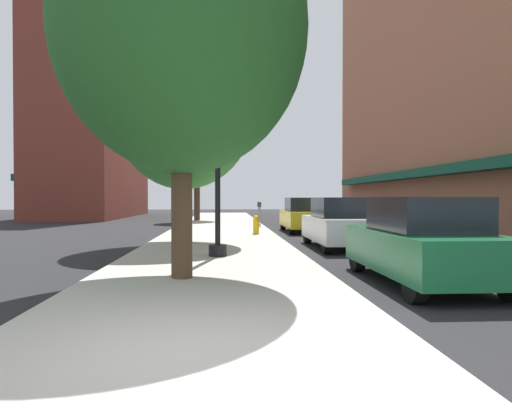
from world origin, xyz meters
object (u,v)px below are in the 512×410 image
(car_green, at_px, (422,242))
(tree_mid, at_px, (181,29))
(car_white, at_px, (340,224))
(lamppost, at_px, (218,138))
(parking_meter_far, at_px, (259,211))
(fire_hydrant, at_px, (256,225))
(parking_meter_near, at_px, (260,211))
(tree_far, at_px, (197,150))
(tree_near, at_px, (184,107))
(car_yellow, at_px, (303,215))

(car_green, bearing_deg, tree_mid, 176.08)
(tree_mid, bearing_deg, car_white, 53.26)
(lamppost, bearing_deg, parking_meter_far, 81.29)
(fire_hydrant, relative_size, parking_meter_near, 0.60)
(lamppost, xyz_separation_m, tree_far, (-1.75, 19.96, 1.71))
(fire_hydrant, xyz_separation_m, tree_mid, (-2.11, -10.72, 4.33))
(fire_hydrant, bearing_deg, tree_far, 104.46)
(car_green, bearing_deg, fire_hydrant, 102.88)
(fire_hydrant, height_order, tree_mid, tree_mid)
(parking_meter_near, bearing_deg, lamppost, -99.39)
(tree_mid, relative_size, tree_far, 1.07)
(tree_mid, distance_m, car_white, 8.62)
(tree_near, bearing_deg, car_green, -55.56)
(tree_near, xyz_separation_m, car_green, (5.14, -7.49, -3.93))
(fire_hydrant, xyz_separation_m, parking_meter_far, (0.49, 5.50, 0.43))
(tree_mid, bearing_deg, car_green, -4.35)
(parking_meter_near, bearing_deg, car_green, -82.88)
(car_yellow, bearing_deg, car_white, -92.08)
(car_white, bearing_deg, fire_hydrant, 116.67)
(car_green, height_order, car_yellow, same)
(parking_meter_far, height_order, car_green, car_green)
(fire_hydrant, distance_m, car_white, 5.23)
(tree_mid, xyz_separation_m, car_green, (4.56, -0.35, -4.04))
(car_green, relative_size, car_yellow, 1.00)
(fire_hydrant, xyz_separation_m, parking_meter_near, (0.49, 4.55, 0.43))
(car_green, bearing_deg, car_yellow, 90.42)
(parking_meter_near, bearing_deg, parking_meter_far, 90.00)
(lamppost, height_order, car_yellow, lamppost)
(car_green, height_order, car_white, same)
(parking_meter_near, bearing_deg, car_yellow, -44.52)
(parking_meter_near, relative_size, tree_far, 0.19)
(tree_mid, height_order, car_white, tree_mid)
(parking_meter_near, bearing_deg, tree_far, 115.00)
(lamppost, height_order, tree_mid, tree_mid)
(tree_mid, distance_m, tree_far, 23.29)
(car_yellow, bearing_deg, parking_meter_far, 122.14)
(parking_meter_far, relative_size, car_yellow, 0.30)
(tree_mid, bearing_deg, parking_meter_far, 80.87)
(parking_meter_near, xyz_separation_m, car_white, (1.95, -9.16, -0.14))
(tree_near, xyz_separation_m, tree_mid, (0.58, -7.15, 0.11))
(car_white, bearing_deg, lamppost, -145.71)
(tree_far, xyz_separation_m, car_white, (5.68, -17.16, -4.11))
(tree_mid, height_order, car_green, tree_mid)
(tree_mid, distance_m, car_green, 6.10)
(parking_meter_near, height_order, car_white, car_white)
(car_yellow, bearing_deg, car_green, -92.08)
(lamppost, bearing_deg, tree_far, 95.01)
(fire_hydrant, height_order, tree_far, tree_far)
(fire_hydrant, relative_size, car_yellow, 0.18)
(tree_far, bearing_deg, car_green, -76.48)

